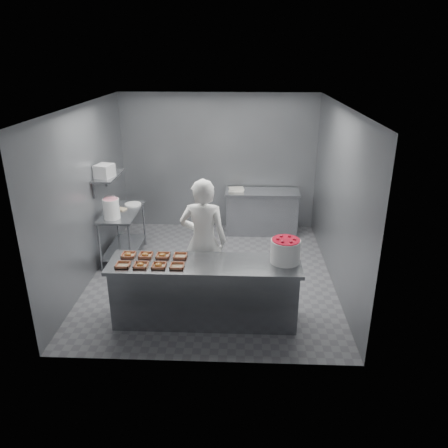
{
  "coord_description": "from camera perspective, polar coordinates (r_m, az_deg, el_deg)",
  "views": [
    {
      "loc": [
        0.49,
        -6.59,
        3.55
      ],
      "look_at": [
        0.21,
        -0.2,
        1.01
      ],
      "focal_mm": 35.0,
      "sensor_mm": 36.0,
      "label": 1
    }
  ],
  "objects": [
    {
      "name": "floor",
      "position": [
        7.5,
        -1.57,
        -6.56
      ],
      "size": [
        4.5,
        4.5,
        0.0
      ],
      "primitive_type": "plane",
      "color": "#4C4C51",
      "rests_on": "ground"
    },
    {
      "name": "ceiling",
      "position": [
        6.65,
        -1.82,
        15.21
      ],
      "size": [
        4.5,
        4.5,
        0.0
      ],
      "primitive_type": "plane",
      "rotation": [
        3.14,
        0.0,
        0.0
      ],
      "color": "white",
      "rests_on": "wall_back"
    },
    {
      "name": "wall_back",
      "position": [
        9.11,
        -0.68,
        8.05
      ],
      "size": [
        4.0,
        0.04,
        2.8
      ],
      "primitive_type": "cube",
      "color": "slate",
      "rests_on": "ground"
    },
    {
      "name": "wall_left",
      "position": [
        7.36,
        -17.44,
        3.7
      ],
      "size": [
        0.04,
        4.5,
        2.8
      ],
      "primitive_type": "cube",
      "color": "slate",
      "rests_on": "ground"
    },
    {
      "name": "wall_right",
      "position": [
        7.09,
        14.68,
        3.33
      ],
      "size": [
        0.04,
        4.5,
        2.8
      ],
      "primitive_type": "cube",
      "color": "slate",
      "rests_on": "ground"
    },
    {
      "name": "service_counter",
      "position": [
        6.1,
        -2.49,
        -8.81
      ],
      "size": [
        2.6,
        0.7,
        0.9
      ],
      "color": "slate",
      "rests_on": "ground"
    },
    {
      "name": "prep_table",
      "position": [
        8.06,
        -13.1,
        -0.41
      ],
      "size": [
        0.6,
        1.2,
        0.9
      ],
      "color": "slate",
      "rests_on": "ground"
    },
    {
      "name": "back_counter",
      "position": [
        9.04,
        4.93,
        1.6
      ],
      "size": [
        1.5,
        0.6,
        0.9
      ],
      "color": "slate",
      "rests_on": "ground"
    },
    {
      "name": "wall_shelf",
      "position": [
        7.81,
        -14.9,
        6.13
      ],
      "size": [
        0.35,
        0.9,
        0.03
      ],
      "primitive_type": "cube",
      "color": "slate",
      "rests_on": "wall_left"
    },
    {
      "name": "tray_0",
      "position": [
        5.93,
        -13.07,
        -5.23
      ],
      "size": [
        0.19,
        0.18,
        0.04
      ],
      "color": "tan",
      "rests_on": "service_counter"
    },
    {
      "name": "tray_1",
      "position": [
        5.87,
        -10.83,
        -5.29
      ],
      "size": [
        0.19,
        0.18,
        0.06
      ],
      "color": "tan",
      "rests_on": "service_counter"
    },
    {
      "name": "tray_2",
      "position": [
        5.83,
        -8.52,
        -5.37
      ],
      "size": [
        0.19,
        0.18,
        0.06
      ],
      "color": "tan",
      "rests_on": "service_counter"
    },
    {
      "name": "tray_3",
      "position": [
        5.79,
        -6.14,
        -5.47
      ],
      "size": [
        0.19,
        0.18,
        0.04
      ],
      "color": "tan",
      "rests_on": "service_counter"
    },
    {
      "name": "tray_4",
      "position": [
        6.2,
        -12.39,
        -3.94
      ],
      "size": [
        0.19,
        0.18,
        0.06
      ],
      "color": "tan",
      "rests_on": "service_counter"
    },
    {
      "name": "tray_5",
      "position": [
        6.14,
        -10.22,
        -4.01
      ],
      "size": [
        0.19,
        0.18,
        0.06
      ],
      "color": "tan",
      "rests_on": "service_counter"
    },
    {
      "name": "tray_6",
      "position": [
        6.09,
        -8.01,
        -4.08
      ],
      "size": [
        0.19,
        0.18,
        0.06
      ],
      "color": "tan",
      "rests_on": "service_counter"
    },
    {
      "name": "tray_7",
      "position": [
        6.06,
        -5.74,
        -4.17
      ],
      "size": [
        0.19,
        0.18,
        0.04
      ],
      "color": "tan",
      "rests_on": "service_counter"
    },
    {
      "name": "worker",
      "position": [
        6.41,
        -2.7,
        -2.24
      ],
      "size": [
        0.73,
        0.51,
        1.9
      ],
      "primitive_type": "imported",
      "rotation": [
        0.0,
        0.0,
        3.06
      ],
      "color": "white",
      "rests_on": "ground"
    },
    {
      "name": "strawberry_tub",
      "position": [
        5.89,
        8.02,
        -3.4
      ],
      "size": [
        0.4,
        0.4,
        0.33
      ],
      "color": "white",
      "rests_on": "service_counter"
    },
    {
      "name": "glaze_bucket",
      "position": [
        7.59,
        -14.5,
        2.01
      ],
      "size": [
        0.29,
        0.27,
        0.42
      ],
      "color": "white",
      "rests_on": "prep_table"
    },
    {
      "name": "bucket_lid",
      "position": [
        8.23,
        -11.82,
        2.54
      ],
      "size": [
        0.32,
        0.32,
        0.02
      ],
      "primitive_type": "cylinder",
      "rotation": [
        0.0,
        0.0,
        0.06
      ],
      "color": "white",
      "rests_on": "prep_table"
    },
    {
      "name": "rag",
      "position": [
        8.03,
        -13.24,
        1.91
      ],
      "size": [
        0.19,
        0.18,
        0.02
      ],
      "primitive_type": "cube",
      "rotation": [
        0.0,
        0.0,
        -0.43
      ],
      "color": "#CCB28C",
      "rests_on": "prep_table"
    },
    {
      "name": "appliance",
      "position": [
        7.62,
        -15.35,
        6.69
      ],
      "size": [
        0.33,
        0.35,
        0.22
      ],
      "primitive_type": "cube",
      "rotation": [
        0.0,
        0.0,
        -0.28
      ],
      "color": "gray",
      "rests_on": "wall_shelf"
    },
    {
      "name": "paper_stack",
      "position": [
        8.88,
        1.61,
        4.55
      ],
      "size": [
        0.3,
        0.22,
        0.06
      ],
      "primitive_type": "cube",
      "rotation": [
        0.0,
        0.0,
        0.02
      ],
      "color": "silver",
      "rests_on": "back_counter"
    }
  ]
}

